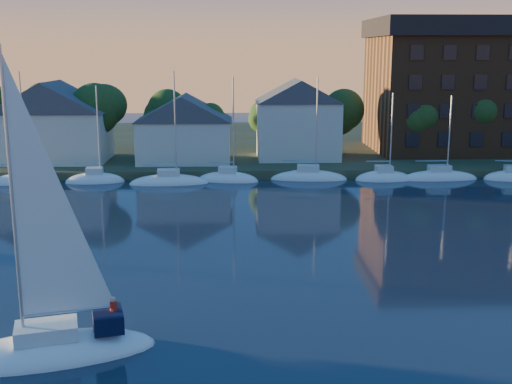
{
  "coord_description": "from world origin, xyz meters",
  "views": [
    {
      "loc": [
        -0.2,
        -20.74,
        14.21
      ],
      "look_at": [
        1.4,
        22.0,
        4.77
      ],
      "focal_mm": 45.0,
      "sensor_mm": 36.0,
      "label": 1
    }
  ],
  "objects_px": {
    "clubhouse_west": "(53,120)",
    "clubhouse_east": "(298,118)",
    "clubhouse_centre": "(184,127)",
    "condo_block": "(487,84)",
    "hero_sailboat": "(51,343)"
  },
  "relations": [
    {
      "from": "hero_sailboat",
      "to": "clubhouse_east",
      "type": "bearing_deg",
      "value": -122.88
    },
    {
      "from": "clubhouse_east",
      "to": "condo_block",
      "type": "bearing_deg",
      "value": 12.89
    },
    {
      "from": "condo_block",
      "to": "hero_sailboat",
      "type": "bearing_deg",
      "value": -126.85
    },
    {
      "from": "clubhouse_east",
      "to": "condo_block",
      "type": "distance_m",
      "value": 26.94
    },
    {
      "from": "clubhouse_centre",
      "to": "condo_block",
      "type": "distance_m",
      "value": 41.05
    },
    {
      "from": "clubhouse_west",
      "to": "clubhouse_centre",
      "type": "relative_size",
      "value": 1.18
    },
    {
      "from": "clubhouse_west",
      "to": "clubhouse_centre",
      "type": "xyz_separation_m",
      "value": [
        16.0,
        -1.0,
        -0.8
      ]
    },
    {
      "from": "clubhouse_west",
      "to": "clubhouse_east",
      "type": "height_order",
      "value": "clubhouse_east"
    },
    {
      "from": "clubhouse_centre",
      "to": "hero_sailboat",
      "type": "height_order",
      "value": "hero_sailboat"
    },
    {
      "from": "clubhouse_west",
      "to": "clubhouse_east",
      "type": "distance_m",
      "value": 30.02
    },
    {
      "from": "clubhouse_centre",
      "to": "condo_block",
      "type": "bearing_deg",
      "value": 11.24
    },
    {
      "from": "clubhouse_west",
      "to": "clubhouse_centre",
      "type": "height_order",
      "value": "clubhouse_west"
    },
    {
      "from": "condo_block",
      "to": "clubhouse_east",
      "type": "bearing_deg",
      "value": -167.11
    },
    {
      "from": "clubhouse_east",
      "to": "condo_block",
      "type": "relative_size",
      "value": 0.34
    },
    {
      "from": "clubhouse_west",
      "to": "condo_block",
      "type": "relative_size",
      "value": 0.44
    }
  ]
}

